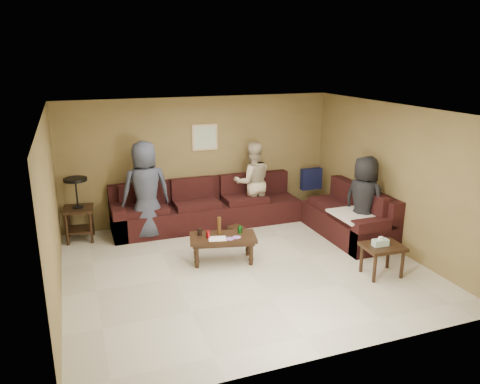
% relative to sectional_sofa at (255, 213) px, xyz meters
% --- Properties ---
extents(room, '(5.60, 5.50, 2.50)m').
position_rel_sectional_sofa_xyz_m(room, '(-0.81, -1.52, 1.34)').
color(room, beige).
rests_on(room, ground).
extents(sectional_sofa, '(4.65, 2.90, 0.97)m').
position_rel_sectional_sofa_xyz_m(sectional_sofa, '(0.00, 0.00, 0.00)').
color(sectional_sofa, black).
rests_on(sectional_sofa, ground).
extents(coffee_table, '(1.17, 0.77, 0.73)m').
position_rel_sectional_sofa_xyz_m(coffee_table, '(-1.06, -1.18, 0.06)').
color(coffee_table, black).
rests_on(coffee_table, ground).
extents(end_table_left, '(0.56, 0.56, 1.17)m').
position_rel_sectional_sofa_xyz_m(end_table_left, '(-3.22, 0.60, 0.29)').
color(end_table_left, black).
rests_on(end_table_left, ground).
extents(side_table_right, '(0.62, 0.52, 0.64)m').
position_rel_sectional_sofa_xyz_m(side_table_right, '(1.08, -2.50, 0.10)').
color(side_table_right, black).
rests_on(side_table_right, ground).
extents(waste_bin, '(0.30, 0.30, 0.28)m').
position_rel_sectional_sofa_xyz_m(waste_bin, '(-0.56, -0.43, -0.19)').
color(waste_bin, black).
rests_on(waste_bin, ground).
extents(wall_art, '(0.52, 0.04, 0.52)m').
position_rel_sectional_sofa_xyz_m(wall_art, '(-0.71, 0.96, 1.37)').
color(wall_art, tan).
rests_on(wall_art, ground).
extents(person_left, '(0.93, 0.64, 1.82)m').
position_rel_sectional_sofa_xyz_m(person_left, '(-2.03, 0.31, 0.58)').
color(person_left, '#333846').
rests_on(person_left, ground).
extents(person_middle, '(0.86, 0.70, 1.62)m').
position_rel_sectional_sofa_xyz_m(person_middle, '(0.14, 0.52, 0.49)').
color(person_middle, tan).
rests_on(person_middle, ground).
extents(person_right, '(0.77, 0.92, 1.61)m').
position_rel_sectional_sofa_xyz_m(person_right, '(1.52, -1.32, 0.48)').
color(person_right, black).
rests_on(person_right, ground).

